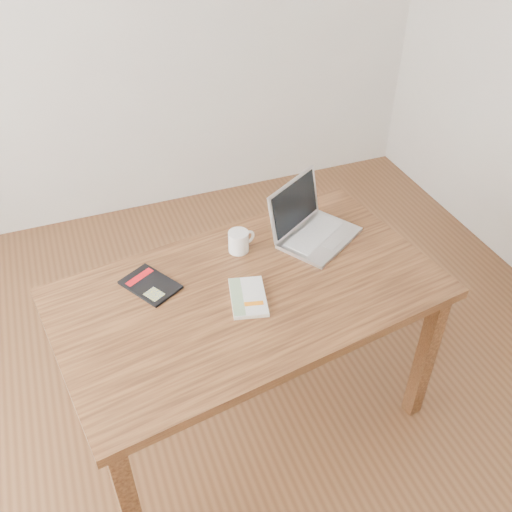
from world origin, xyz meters
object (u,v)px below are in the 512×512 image
object	(u,v)px
desk	(249,307)
coffee_mug	(239,241)
white_guidebook	(248,297)
laptop	(310,226)
black_guidebook	(150,285)

from	to	relation	value
desk	coffee_mug	size ratio (longest dim) A/B	12.95
white_guidebook	desk	bearing A→B (deg)	78.49
laptop	coffee_mug	distance (m)	0.31
desk	laptop	bearing A→B (deg)	23.87
white_guidebook	black_guidebook	bearing A→B (deg)	161.40
desk	laptop	xyz separation A→B (m)	(0.35, 0.22, 0.14)
black_guidebook	laptop	xyz separation A→B (m)	(0.69, 0.07, 0.04)
white_guidebook	coffee_mug	size ratio (longest dim) A/B	1.95
black_guidebook	coffee_mug	size ratio (longest dim) A/B	2.13
laptop	white_guidebook	bearing A→B (deg)	-175.79
desk	laptop	world-z (taller)	laptop
coffee_mug	desk	bearing A→B (deg)	-116.92
laptop	desk	bearing A→B (deg)	-179.15
desk	coffee_mug	bearing A→B (deg)	70.36
desk	coffee_mug	distance (m)	0.28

